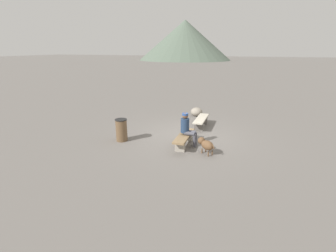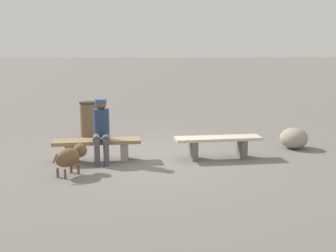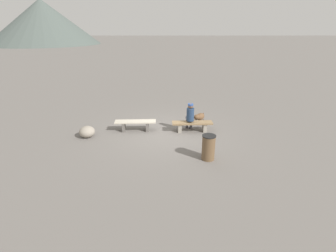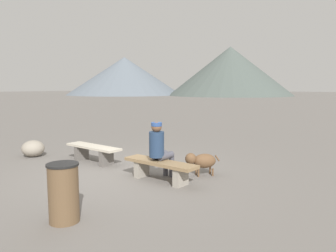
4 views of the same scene
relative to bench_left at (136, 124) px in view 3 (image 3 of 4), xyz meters
name	(u,v)px [view 3 (image 3 of 4)]	position (x,y,z in m)	size (l,w,h in m)	color
ground	(168,134)	(1.37, -0.28, -0.35)	(210.00, 210.00, 0.06)	slate
bench_left	(136,124)	(0.00, 0.00, 0.00)	(1.77, 0.49, 0.45)	#605B56
bench_right	(193,125)	(2.44, -0.08, -0.01)	(1.73, 0.48, 0.43)	gray
seated_person	(191,115)	(2.34, 0.00, 0.40)	(0.33, 0.61, 1.25)	navy
dog	(200,117)	(2.85, 0.83, 0.02)	(0.61, 0.69, 0.52)	brown
trash_bin	(209,147)	(2.77, -2.55, 0.13)	(0.47, 0.47, 0.88)	brown
boulder	(88,132)	(-1.90, -0.68, -0.09)	(0.62, 0.62, 0.46)	gray
distant_peak_0	(44,22)	(-27.25, 53.42, 4.56)	(24.99, 24.99, 9.75)	#4C5651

